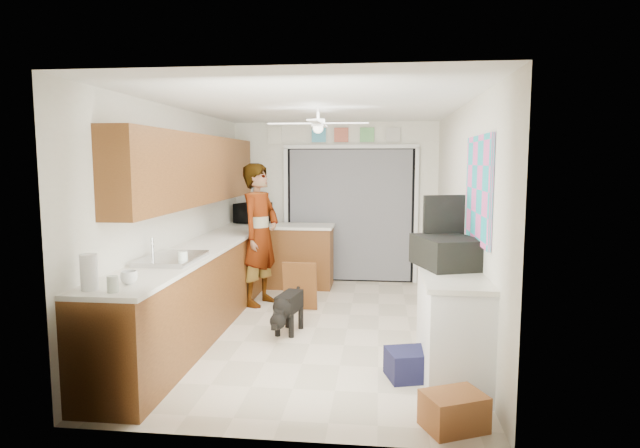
{
  "coord_description": "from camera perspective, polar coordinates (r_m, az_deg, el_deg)",
  "views": [
    {
      "loc": [
        0.7,
        -5.9,
        1.9
      ],
      "look_at": [
        0.0,
        0.4,
        1.15
      ],
      "focal_mm": 30.0,
      "sensor_mm": 36.0,
      "label": 1
    }
  ],
  "objects": [
    {
      "name": "door_trim_right",
      "position": [
        8.4,
        10.21,
        0.84
      ],
      "size": [
        0.06,
        0.04,
        2.1
      ],
      "primitive_type": "cube",
      "color": "white",
      "rests_on": "wall_back"
    },
    {
      "name": "dog",
      "position": [
        6.02,
        -3.29,
        -9.19
      ],
      "size": [
        0.38,
        0.67,
        0.5
      ],
      "primitive_type": "cube",
      "rotation": [
        0.0,
        0.0,
        -0.18
      ],
      "color": "black",
      "rests_on": "floor"
    },
    {
      "name": "left_base_cabinets",
      "position": [
        6.4,
        -12.14,
        -6.51
      ],
      "size": [
        0.6,
        4.8,
        0.9
      ],
      "primitive_type": "cube",
      "color": "brown",
      "rests_on": "floor"
    },
    {
      "name": "jar_a",
      "position": [
        5.12,
        -14.42,
        -3.55
      ],
      "size": [
        0.11,
        0.11,
        0.13
      ],
      "primitive_type": "cylinder",
      "rotation": [
        0.0,
        0.0,
        -0.3
      ],
      "color": "silver",
      "rests_on": "left_countertop"
    },
    {
      "name": "right_counter_base",
      "position": [
        4.96,
        13.8,
        -10.45
      ],
      "size": [
        0.5,
        1.4,
        0.9
      ],
      "primitive_type": "cube",
      "color": "white",
      "rests_on": "floor"
    },
    {
      "name": "ceiling_fan",
      "position": [
        6.15,
        -0.21,
        10.66
      ],
      "size": [
        1.14,
        1.14,
        0.24
      ],
      "primitive_type": "cube",
      "color": "white",
      "rests_on": "ceiling"
    },
    {
      "name": "wall_front",
      "position": [
        3.53,
        -5.25,
        -3.9
      ],
      "size": [
        3.2,
        0.0,
        3.2
      ],
      "primitive_type": "plane",
      "rotation": [
        -1.57,
        0.0,
        0.0
      ],
      "color": "white",
      "rests_on": "ground"
    },
    {
      "name": "abstract_painting",
      "position": [
        4.98,
        16.53,
        3.59
      ],
      "size": [
        0.03,
        1.15,
        0.95
      ],
      "primitive_type": "cube",
      "color": "#F158B0",
      "rests_on": "wall_right"
    },
    {
      "name": "upper_cabinets",
      "position": [
        6.47,
        -13.06,
        5.69
      ],
      "size": [
        0.32,
        4.0,
        0.8
      ],
      "primitive_type": "cube",
      "color": "brown",
      "rests_on": "wall_left"
    },
    {
      "name": "door_trim_head",
      "position": [
        8.35,
        3.29,
        8.25
      ],
      "size": [
        2.1,
        0.04,
        0.06
      ],
      "primitive_type": "cube",
      "color": "white",
      "rests_on": "wall_back"
    },
    {
      "name": "navy_crate",
      "position": [
        4.91,
        9.71,
        -14.52
      ],
      "size": [
        0.49,
        0.44,
        0.25
      ],
      "primitive_type": "cube",
      "rotation": [
        0.0,
        0.0,
        0.28
      ],
      "color": "#141432",
      "rests_on": "floor"
    },
    {
      "name": "header_frame_3",
      "position": [
        8.38,
        5.04,
        9.46
      ],
      "size": [
        0.22,
        0.02,
        0.22
      ],
      "primitive_type": "cube",
      "color": "#6ABA6C",
      "rests_on": "wall_back"
    },
    {
      "name": "cabinet_door_panel",
      "position": [
        6.82,
        -2.16,
        -6.63
      ],
      "size": [
        0.43,
        0.17,
        0.64
      ],
      "primitive_type": "cube",
      "rotation": [
        0.21,
        0.0,
        -0.02
      ],
      "color": "brown",
      "rests_on": "floor"
    },
    {
      "name": "right_counter_top",
      "position": [
        4.84,
        13.84,
        -5.13
      ],
      "size": [
        0.54,
        1.44,
        0.04
      ],
      "primitive_type": "cube",
      "color": "white",
      "rests_on": "right_counter_base"
    },
    {
      "name": "peninsula_base",
      "position": [
        8.12,
        -2.26,
        -3.54
      ],
      "size": [
        1.0,
        0.6,
        0.9
      ],
      "primitive_type": "cube",
      "color": "brown",
      "rests_on": "floor"
    },
    {
      "name": "wall_left",
      "position": [
        6.37,
        -14.88,
        0.66
      ],
      "size": [
        0.0,
        5.0,
        5.0
      ],
      "primitive_type": "plane",
      "rotation": [
        1.57,
        0.0,
        1.57
      ],
      "color": "white",
      "rests_on": "ground"
    },
    {
      "name": "wall_right",
      "position": [
        6.0,
        14.92,
        0.3
      ],
      "size": [
        0.0,
        5.0,
        5.0
      ],
      "primitive_type": "plane",
      "rotation": [
        1.57,
        0.0,
        -1.57
      ],
      "color": "white",
      "rests_on": "ground"
    },
    {
      "name": "suitcase_lid",
      "position": [
        5.25,
        13.08,
        0.3
      ],
      "size": [
        0.41,
        0.16,
        0.5
      ],
      "primitive_type": "cube",
      "rotation": [
        0.0,
        0.0,
        0.32
      ],
      "color": "black",
      "rests_on": "suitcase"
    },
    {
      "name": "door_trim_left",
      "position": [
        8.51,
        -3.63,
        1.01
      ],
      "size": [
        0.06,
        0.04,
        2.1
      ],
      "primitive_type": "cube",
      "color": "white",
      "rests_on": "wall_back"
    },
    {
      "name": "wall_back",
      "position": [
        8.45,
        1.58,
        2.34
      ],
      "size": [
        3.2,
        0.0,
        3.2
      ],
      "primitive_type": "plane",
      "rotation": [
        1.57,
        0.0,
        0.0
      ],
      "color": "white",
      "rests_on": "ground"
    },
    {
      "name": "header_frame_1",
      "position": [
        8.43,
        -0.13,
        9.47
      ],
      "size": [
        0.22,
        0.02,
        0.22
      ],
      "primitive_type": "cube",
      "color": "#4DA9CE",
      "rests_on": "wall_back"
    },
    {
      "name": "sink_basin",
      "position": [
        5.37,
        -15.55,
        -3.63
      ],
      "size": [
        0.5,
        0.76,
        0.06
      ],
      "primitive_type": "cube",
      "color": "silver",
      "rests_on": "left_countertop"
    },
    {
      "name": "suitcase",
      "position": [
        5.0,
        13.39,
        -2.92
      ],
      "size": [
        0.66,
        0.76,
        0.27
      ],
      "primitive_type": "cube",
      "rotation": [
        0.0,
        0.0,
        0.32
      ],
      "color": "black",
      "rests_on": "right_counter_top"
    },
    {
      "name": "floor",
      "position": [
        6.24,
        -0.42,
        -10.99
      ],
      "size": [
        5.0,
        5.0,
        0.0
      ],
      "primitive_type": "plane",
      "color": "beige",
      "rests_on": "ground"
    },
    {
      "name": "peninsula_top",
      "position": [
        8.05,
        -2.27,
        -0.25
      ],
      "size": [
        1.04,
        0.64,
        0.04
      ],
      "primitive_type": "cube",
      "color": "white",
      "rests_on": "peninsula_base"
    },
    {
      "name": "header_frame_4",
      "position": [
        8.38,
        7.82,
        9.42
      ],
      "size": [
        0.22,
        0.02,
        0.22
      ],
      "primitive_type": "cube",
      "color": "beige",
      "rests_on": "wall_back"
    },
    {
      "name": "ceiling",
      "position": [
        5.97,
        -0.44,
        12.52
      ],
      "size": [
        5.0,
        5.0,
        0.0
      ],
      "primitive_type": "plane",
      "rotation": [
        3.14,
        0.0,
        0.0
      ],
      "color": "white",
      "rests_on": "ground"
    },
    {
      "name": "paper_towel_roll",
      "position": [
        4.35,
        -23.42,
        -4.74
      ],
      "size": [
        0.15,
        0.15,
        0.27
      ],
      "primitive_type": "cylinder",
      "rotation": [
        0.0,
        0.0,
        -0.26
      ],
      "color": "white",
      "rests_on": "left_countertop"
    },
    {
      "name": "left_countertop",
      "position": [
        6.3,
        -12.16,
        -2.35
      ],
      "size": [
        0.62,
        4.8,
        0.04
      ],
      "primitive_type": "cube",
      "color": "white",
      "rests_on": "left_base_cabinets"
    },
    {
      "name": "curtain_panel",
      "position": [
        8.38,
        3.24,
        0.92
      ],
      "size": [
        1.9,
        0.03,
        2.05
      ],
      "primitive_type": "cube",
      "color": "gray",
      "rests_on": "wall_back"
    },
    {
      "name": "route66_sign",
      "position": [
        8.54,
        -4.86,
        9.41
      ],
      "size": [
        0.22,
        0.02,
        0.26
      ],
      "primitive_type": "cube",
      "color": "silver",
      "rests_on": "wall_back"
    },
    {
      "name": "suitcase_rim",
      "position": [
        5.02,
        13.35,
        -4.16
      ],
      "size": [
        0.6,
        0.69,
        0.02
      ],
      "primitive_type": "cube",
      "rotation": [
        0.0,
        0.0,
        0.32
      ],
      "color": "yellow",
      "rests_on": "suitcase"
    },
    {
      "name": "cardboard_box",
      "position": [
        4.14,
        14.09,
        -18.8
      ],
      "size": [
        0.51,
        0.46,
        0.26
      ],
      "primitive_type": "cube",
      "rotation": [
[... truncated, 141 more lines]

